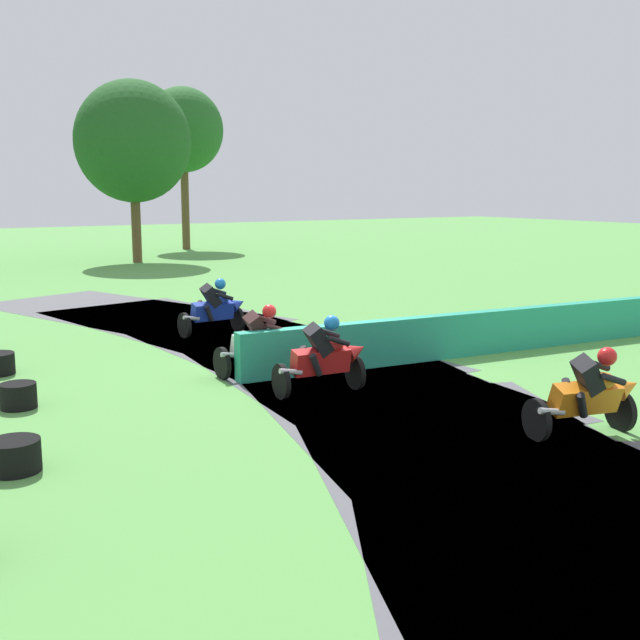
{
  "coord_description": "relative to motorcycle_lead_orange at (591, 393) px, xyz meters",
  "views": [
    {
      "loc": [
        -7.81,
        -11.99,
        3.43
      ],
      "look_at": [
        -0.04,
        0.58,
        0.9
      ],
      "focal_mm": 43.21,
      "sensor_mm": 36.0,
      "label": 1
    }
  ],
  "objects": [
    {
      "name": "ground_plane",
      "position": [
        -0.82,
        5.18,
        -0.63
      ],
      "size": [
        120.0,
        120.0,
        0.0
      ],
      "primitive_type": "plane",
      "color": "#569947"
    },
    {
      "name": "track_asphalt",
      "position": [
        -1.77,
        5.26,
        -0.62
      ],
      "size": [
        9.47,
        28.04,
        0.01
      ],
      "color": "#515156",
      "rests_on": "ground"
    },
    {
      "name": "safety_barrier",
      "position": [
        4.94,
        4.68,
        -0.18
      ],
      "size": [
        15.59,
        1.63,
        0.9
      ],
      "primitive_type": "cube",
      "rotation": [
        0.0,
        0.0,
        -1.66
      ],
      "color": "#239375",
      "rests_on": "ground"
    },
    {
      "name": "motorcycle_lead_orange",
      "position": [
        0.0,
        0.0,
        0.0
      ],
      "size": [
        1.7,
        1.09,
        1.42
      ],
      "color": "black",
      "rests_on": "ground"
    },
    {
      "name": "motorcycle_chase_red",
      "position": [
        -1.95,
        3.84,
        0.03
      ],
      "size": [
        1.7,
        0.83,
        1.43
      ],
      "color": "black",
      "rests_on": "ground"
    },
    {
      "name": "motorcycle_trailing_white",
      "position": [
        -2.19,
        5.65,
        0.01
      ],
      "size": [
        1.68,
        0.83,
        1.43
      ],
      "color": "black",
      "rests_on": "ground"
    },
    {
      "name": "motorcycle_fourth_blue",
      "position": [
        -1.3,
        9.74,
        0.02
      ],
      "size": [
        1.68,
        0.8,
        1.43
      ],
      "color": "black",
      "rests_on": "ground"
    },
    {
      "name": "tire_stack_mid_a",
      "position": [
        -7.09,
        2.82,
        -0.43
      ],
      "size": [
        0.64,
        0.64,
        0.4
      ],
      "color": "black",
      "rests_on": "ground"
    },
    {
      "name": "tire_stack_mid_b",
      "position": [
        -6.5,
        5.71,
        -0.43
      ],
      "size": [
        0.56,
        0.56,
        0.4
      ],
      "color": "black",
      "rests_on": "ground"
    },
    {
      "name": "tree_mid_rise",
      "position": [
        8.07,
        34.76,
        6.0
      ],
      "size": [
        4.48,
        4.48,
        9.02
      ],
      "color": "brown",
      "rests_on": "ground"
    },
    {
      "name": "tree_distant",
      "position": [
        3.08,
        28.46,
        4.92
      ],
      "size": [
        5.29,
        5.29,
        8.34
      ],
      "color": "brown",
      "rests_on": "ground"
    }
  ]
}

